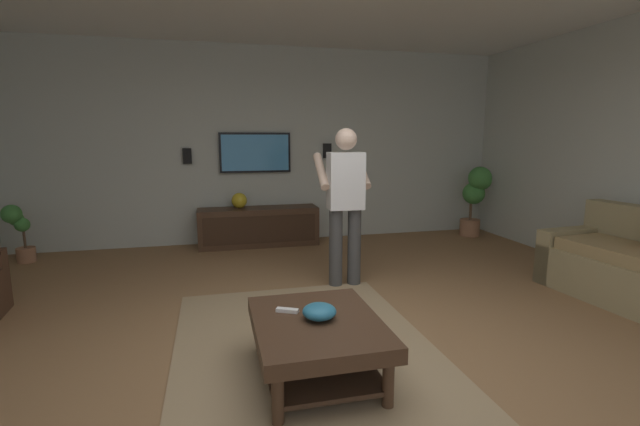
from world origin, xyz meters
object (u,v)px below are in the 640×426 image
Objects in this scene: coffee_table at (317,335)px; potted_plant_short at (18,228)px; bowl at (319,311)px; person_standing at (345,198)px; remote_white at (287,310)px; wall_speaker_right at (187,156)px; tv at (255,153)px; vase_round at (239,200)px; wall_speaker_left at (327,151)px; media_console at (259,227)px; potted_plant_tall at (476,193)px.

coffee_table is 1.34× the size of potted_plant_short.
coffee_table is 4.56× the size of bowl.
bowl is at bearing -138.94° from potted_plant_short.
person_standing reaches higher than coffee_table.
person_standing is at bearing -22.51° from coffee_table.
remote_white is 3.91m from wall_speaker_right.
vase_round is (-0.20, 0.26, -0.67)m from tv.
wall_speaker_right is (0.21, 0.69, 0.63)m from vase_round.
coffee_table is at bearing -175.98° from vase_round.
potted_plant_short is at bearing 66.91° from person_standing.
person_standing reaches higher than wall_speaker_left.
person_standing is 2.77m from wall_speaker_right.
coffee_table is at bearing 164.35° from wall_speaker_left.
person_standing reaches higher than bowl.
vase_round is (0.04, 0.26, 0.39)m from media_console.
bowl is (-3.42, -2.98, 0.01)m from potted_plant_short.
potted_plant_tall is 4.75m from bowl.
remote_white is (-3.21, 3.52, -0.28)m from potted_plant_tall.
tv is at bearing -0.06° from coffee_table.
media_console is 7.73× the size of wall_speaker_left.
media_console is at bearing -98.54° from vase_round.
person_standing reaches higher than media_console.
bowl is 0.24m from remote_white.
vase_round is (0.25, -2.70, 0.22)m from potted_plant_short.
media_console is 1.41m from wall_speaker_right.
remote_white reaches higher than coffee_table.
remote_white is at bearing 132.40° from potted_plant_tall.
potted_plant_tall is at bearing -102.86° from wall_speaker_left.
person_standing is at bearing 17.85° from tv.
wall_speaker_left is (3.89, -1.07, 0.90)m from bowl.
tv reaches higher than potted_plant_short.
bowl is 4.09m from wall_speaker_right.
person_standing reaches higher than potted_plant_tall.
person_standing reaches higher than potted_plant_short.
wall_speaker_left is 1.00× the size of wall_speaker_right.
wall_speaker_left is (0.01, -1.09, 0.02)m from tv.
tv reaches higher than remote_white.
potted_plant_tall reaches higher than coffee_table.
media_console is 11.33× the size of remote_white.
tv is 6.85× the size of remote_white.
wall_speaker_left is at bearing -83.44° from potted_plant_short.
wall_speaker_right is (0.00, 2.04, -0.06)m from wall_speaker_left.
tv is 4.69× the size of bowl.
potted_plant_short is (-0.21, 2.97, 0.17)m from media_console.
tv is at bearing 90.69° from wall_speaker_left.
tv reaches higher than wall_speaker_left.
wall_speaker_left is at bearing -7.88° from person_standing.
potted_plant_tall is 6.32m from potted_plant_short.
potted_plant_tall is 3.62m from vase_round.
potted_plant_short is at bearing 103.04° from wall_speaker_right.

